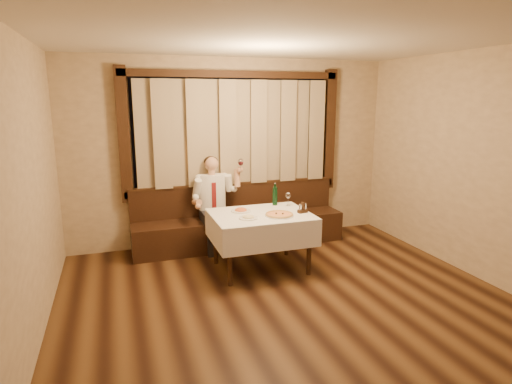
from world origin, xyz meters
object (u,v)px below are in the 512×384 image
object	(u,v)px
pasta_red	(241,209)
cruet_caddy	(303,209)
pizza	(279,215)
seated_man	(214,196)
banquette	(239,225)
pasta_cream	(248,216)
green_bottle	(275,196)
dining_table	(261,221)

from	to	relation	value
pasta_red	cruet_caddy	xyz separation A→B (m)	(0.75, -0.31, 0.01)
pizza	seated_man	bearing A→B (deg)	118.28
banquette	pasta_red	distance (m)	0.99
banquette	pasta_cream	xyz separation A→B (m)	(-0.22, -1.19, 0.48)
pizza	green_bottle	bearing A→B (deg)	74.81
banquette	seated_man	bearing A→B (deg)	-167.68
pasta_cream	seated_man	world-z (taller)	seated_man
banquette	cruet_caddy	xyz separation A→B (m)	(0.53, -1.15, 0.49)
dining_table	pasta_cream	bearing A→B (deg)	-143.52
pizza	cruet_caddy	bearing A→B (deg)	7.21
banquette	dining_table	world-z (taller)	banquette
green_bottle	cruet_caddy	size ratio (longest dim) A/B	2.24
banquette	seated_man	size ratio (longest dim) A/B	2.31
dining_table	cruet_caddy	size ratio (longest dim) A/B	9.10
banquette	green_bottle	xyz separation A→B (m)	(0.33, -0.66, 0.58)
dining_table	seated_man	size ratio (longest dim) A/B	0.92
green_bottle	seated_man	size ratio (longest dim) A/B	0.23
pizza	banquette	bearing A→B (deg)	98.92
green_bottle	pasta_cream	bearing A→B (deg)	-136.30
banquette	seated_man	world-z (taller)	seated_man
banquette	green_bottle	size ratio (longest dim) A/B	10.22
pizza	pasta_cream	world-z (taller)	pasta_cream
pasta_red	pasta_cream	size ratio (longest dim) A/B	1.10
pasta_red	cruet_caddy	size ratio (longest dim) A/B	1.85
green_bottle	cruet_caddy	bearing A→B (deg)	-68.15
dining_table	pizza	size ratio (longest dim) A/B	3.44
dining_table	cruet_caddy	world-z (taller)	cruet_caddy
pasta_red	banquette	bearing A→B (deg)	75.60
dining_table	pasta_cream	xyz separation A→B (m)	(-0.22, -0.16, 0.14)
pasta_cream	green_bottle	distance (m)	0.77
pasta_red	pasta_cream	xyz separation A→B (m)	(-0.01, -0.35, -0.00)
banquette	pizza	bearing A→B (deg)	-81.08
banquette	pasta_cream	size ratio (longest dim) A/B	13.60
pizza	pasta_cream	bearing A→B (deg)	179.25
pizza	green_bottle	world-z (taller)	green_bottle
pizza	pasta_red	distance (m)	0.54
pasta_red	green_bottle	distance (m)	0.59
pasta_red	pasta_cream	distance (m)	0.35
cruet_caddy	seated_man	size ratio (longest dim) A/B	0.10
cruet_caddy	seated_man	bearing A→B (deg)	119.32
pasta_cream	cruet_caddy	distance (m)	0.75
pasta_cream	seated_man	distance (m)	1.11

